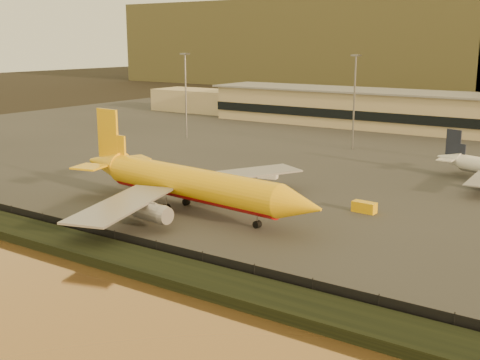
# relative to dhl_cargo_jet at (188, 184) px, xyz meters

# --- Properties ---
(ground) EXTENTS (900.00, 900.00, 0.00)m
(ground) POSITION_rel_dhl_cargo_jet_xyz_m (8.79, -7.31, -5.07)
(ground) COLOR black
(ground) RESTS_ON ground
(embankment) EXTENTS (320.00, 7.00, 1.40)m
(embankment) POSITION_rel_dhl_cargo_jet_xyz_m (8.79, -24.31, -4.37)
(embankment) COLOR black
(embankment) RESTS_ON ground
(tarmac) EXTENTS (320.00, 220.00, 0.20)m
(tarmac) POSITION_rel_dhl_cargo_jet_xyz_m (8.79, 87.69, -4.97)
(tarmac) COLOR #2D2D2D
(tarmac) RESTS_ON ground
(perimeter_fence) EXTENTS (300.00, 0.05, 2.20)m
(perimeter_fence) POSITION_rel_dhl_cargo_jet_xyz_m (8.79, -20.31, -3.77)
(perimeter_fence) COLOR black
(perimeter_fence) RESTS_ON tarmac
(terminal_building) EXTENTS (202.00, 25.00, 12.60)m
(terminal_building) POSITION_rel_dhl_cargo_jet_xyz_m (-5.73, 118.24, 1.18)
(terminal_building) COLOR tan
(terminal_building) RESTS_ON tarmac
(apron_light_masts) EXTENTS (152.20, 12.20, 25.40)m
(apron_light_masts) POSITION_rel_dhl_cargo_jet_xyz_m (23.79, 67.69, 10.64)
(apron_light_masts) COLOR slate
(apron_light_masts) RESTS_ON tarmac
(dhl_cargo_jet) EXTENTS (54.60, 53.20, 16.30)m
(dhl_cargo_jet) POSITION_rel_dhl_cargo_jet_xyz_m (0.00, 0.00, 0.00)
(dhl_cargo_jet) COLOR yellow
(dhl_cargo_jet) RESTS_ON tarmac
(gse_vehicle_yellow) EXTENTS (4.25, 2.13, 1.86)m
(gse_vehicle_yellow) POSITION_rel_dhl_cargo_jet_xyz_m (25.83, 16.38, -3.94)
(gse_vehicle_yellow) COLOR yellow
(gse_vehicle_yellow) RESTS_ON tarmac
(gse_vehicle_white) EXTENTS (4.46, 2.70, 1.87)m
(gse_vehicle_white) POSITION_rel_dhl_cargo_jet_xyz_m (-1.79, 29.58, -3.93)
(gse_vehicle_white) COLOR white
(gse_vehicle_white) RESTS_ON tarmac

